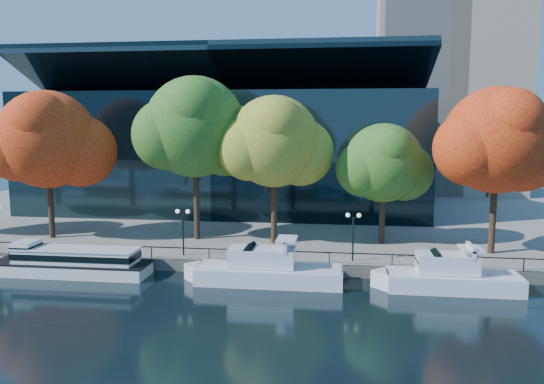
# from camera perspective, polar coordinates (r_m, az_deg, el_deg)

# --- Properties ---
(ground) EXTENTS (160.00, 160.00, 0.00)m
(ground) POSITION_cam_1_polar(r_m,az_deg,el_deg) (42.22, -7.85, -9.68)
(ground) COLOR black
(ground) RESTS_ON ground
(promenade) EXTENTS (90.00, 67.08, 1.00)m
(promenade) POSITION_cam_1_polar(r_m,az_deg,el_deg) (76.95, -0.74, -1.36)
(promenade) COLOR slate
(promenade) RESTS_ON ground
(railing) EXTENTS (88.20, 0.08, 0.99)m
(railing) POSITION_cam_1_polar(r_m,az_deg,el_deg) (44.73, -6.80, -6.10)
(railing) COLOR black
(railing) RESTS_ON promenade
(convention_building) EXTENTS (50.00, 24.57, 21.43)m
(convention_building) POSITION_cam_1_polar(r_m,az_deg,el_deg) (72.29, -4.42, 4.42)
(convention_building) COLOR black
(convention_building) RESTS_ON ground
(tour_boat) EXTENTS (14.26, 3.18, 2.71)m
(tour_boat) POSITION_cam_1_polar(r_m,az_deg,el_deg) (46.86, -21.17, -6.93)
(tour_boat) COLOR silver
(tour_boat) RESTS_ON ground
(cruiser_near) EXTENTS (12.55, 3.23, 3.64)m
(cruiser_near) POSITION_cam_1_polar(r_m,az_deg,el_deg) (41.50, -0.99, -8.29)
(cruiser_near) COLOR silver
(cruiser_near) RESTS_ON ground
(cruiser_far) EXTENTS (10.86, 3.01, 3.55)m
(cruiser_far) POSITION_cam_1_polar(r_m,az_deg,el_deg) (41.87, 18.29, -8.55)
(cruiser_far) COLOR silver
(cruiser_far) RESTS_ON ground
(tree_1) EXTENTS (11.92, 9.78, 14.52)m
(tree_1) POSITION_cam_1_polar(r_m,az_deg,el_deg) (56.14, -22.87, 5.03)
(tree_1) COLOR black
(tree_1) RESTS_ON promenade
(tree_2) EXTENTS (12.15, 9.96, 15.82)m
(tree_2) POSITION_cam_1_polar(r_m,az_deg,el_deg) (51.58, -8.06, 6.71)
(tree_2) COLOR black
(tree_2) RESTS_ON promenade
(tree_3) EXTENTS (10.69, 8.77, 13.93)m
(tree_3) POSITION_cam_1_polar(r_m,az_deg,el_deg) (49.40, 0.42, 5.25)
(tree_3) COLOR black
(tree_3) RESTS_ON promenade
(tree_4) EXTENTS (9.26, 7.59, 11.35)m
(tree_4) POSITION_cam_1_polar(r_m,az_deg,el_deg) (50.72, 12.08, 2.90)
(tree_4) COLOR black
(tree_4) RESTS_ON promenade
(tree_5) EXTENTS (11.48, 9.41, 14.50)m
(tree_5) POSITION_cam_1_polar(r_m,az_deg,el_deg) (49.48, 23.27, 4.92)
(tree_5) COLOR black
(tree_5) RESTS_ON promenade
(lamp_1) EXTENTS (1.26, 0.36, 4.03)m
(lamp_1) POSITION_cam_1_polar(r_m,az_deg,el_deg) (46.17, -9.57, -3.13)
(lamp_1) COLOR black
(lamp_1) RESTS_ON promenade
(lamp_2) EXTENTS (1.26, 0.36, 4.03)m
(lamp_2) POSITION_cam_1_polar(r_m,az_deg,el_deg) (44.20, 8.73, -3.59)
(lamp_2) COLOR black
(lamp_2) RESTS_ON promenade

